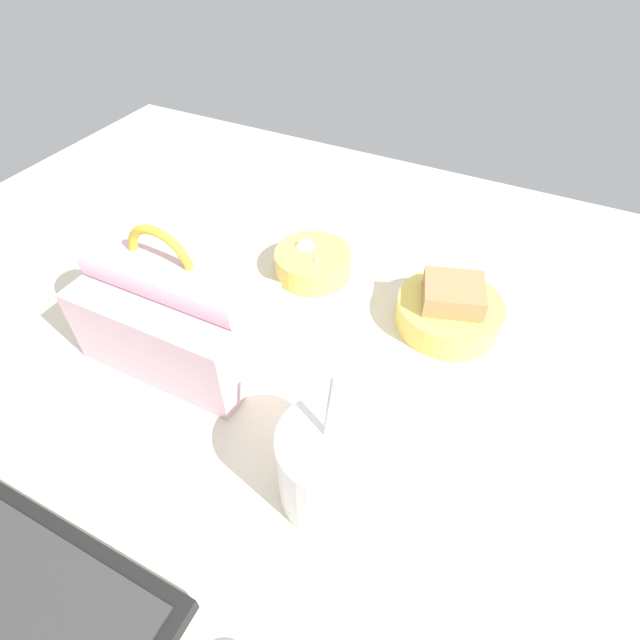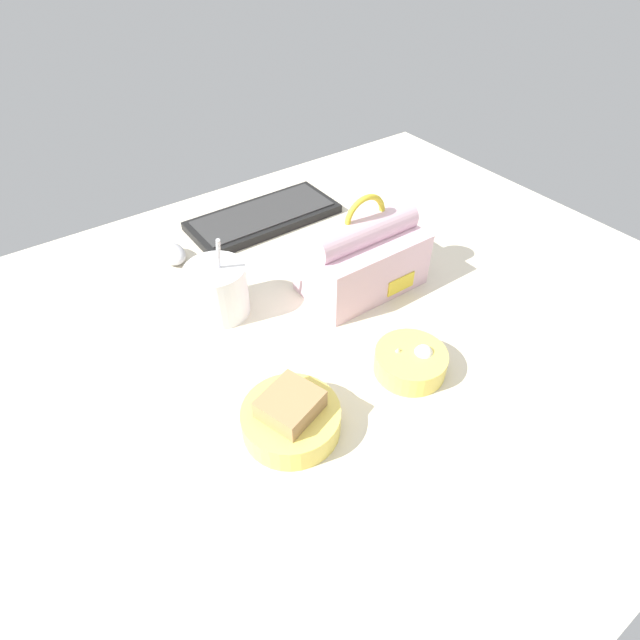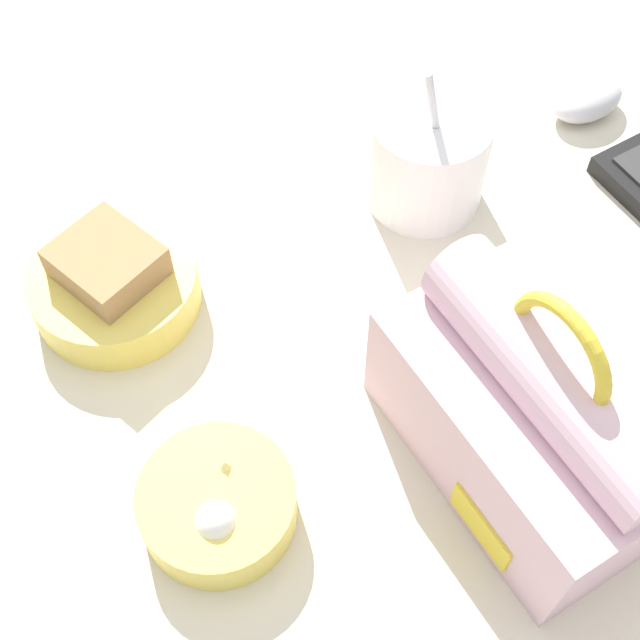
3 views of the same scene
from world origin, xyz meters
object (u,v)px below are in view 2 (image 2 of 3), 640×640
bento_bowl_sandwich (291,417)px  computer_mouse (172,253)px  soup_cup (218,289)px  bento_bowl_snacks (410,361)px  lunch_bag (362,257)px  keyboard (264,217)px

bento_bowl_sandwich → computer_mouse: size_ratio=1.81×
soup_cup → computer_mouse: bearing=92.0°
bento_bowl_snacks → lunch_bag: bearing=70.7°
soup_cup → bento_bowl_snacks: (17.31, -29.70, -2.86)cm
keyboard → lunch_bag: lunch_bag is taller
bento_bowl_sandwich → bento_bowl_snacks: (20.88, -1.49, -0.51)cm
bento_bowl_sandwich → bento_bowl_snacks: size_ratio=1.23×
lunch_bag → keyboard: bearing=95.3°
keyboard → computer_mouse: size_ratio=4.31×
keyboard → lunch_bag: (2.84, -30.53, 5.52)cm
keyboard → computer_mouse: computer_mouse is taller
lunch_bag → soup_cup: 26.20cm
bento_bowl_sandwich → bento_bowl_snacks: bearing=-4.1°
bento_bowl_snacks → bento_bowl_sandwich: bearing=175.9°
soup_cup → computer_mouse: size_ratio=2.05×
lunch_bag → bento_bowl_sandwich: size_ratio=1.57×
soup_cup → bento_bowl_snacks: soup_cup is taller
keyboard → soup_cup: soup_cup is taller
keyboard → bento_bowl_snacks: 51.73cm
bento_bowl_sandwich → keyboard: bearing=63.1°
keyboard → bento_bowl_snacks: size_ratio=2.95×
keyboard → computer_mouse: (-22.50, -2.31, 0.55)cm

